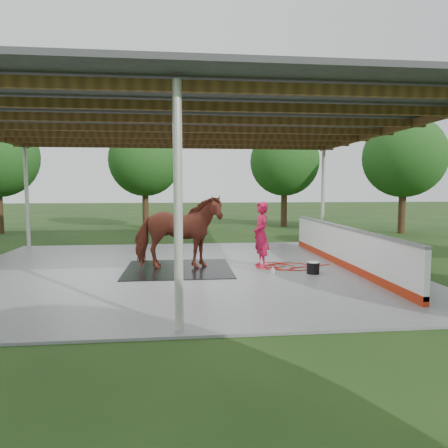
{
  "coord_description": "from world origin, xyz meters",
  "views": [
    {
      "loc": [
        0.06,
        -10.87,
        2.29
      ],
      "look_at": [
        1.18,
        -0.21,
        1.31
      ],
      "focal_mm": 32.0,
      "sensor_mm": 36.0,
      "label": 1
    }
  ],
  "objects": [
    {
      "name": "handler",
      "position": [
        2.27,
        0.15,
        0.97
      ],
      "size": [
        0.53,
        0.73,
        1.84
      ],
      "primitive_type": "imported",
      "rotation": [
        0.0,
        0.0,
        -1.42
      ],
      "color": "#C2143F",
      "rests_on": "concrete_slab"
    },
    {
      "name": "tree_belt",
      "position": [
        0.3,
        0.9,
        3.79
      ],
      "size": [
        28.0,
        28.0,
        5.8
      ],
      "color": "#382314",
      "rests_on": "ground"
    },
    {
      "name": "dasher_board",
      "position": [
        4.6,
        0.0,
        0.59
      ],
      "size": [
        0.16,
        8.0,
        1.15
      ],
      "color": "#A9260E",
      "rests_on": "concrete_slab"
    },
    {
      "name": "concrete_slab",
      "position": [
        0.0,
        0.0,
        0.03
      ],
      "size": [
        12.0,
        10.0,
        0.05
      ],
      "primitive_type": "cube",
      "color": "slate",
      "rests_on": "ground"
    },
    {
      "name": "horse",
      "position": [
        -0.06,
        -0.01,
        1.07
      ],
      "size": [
        2.38,
        1.09,
        2.0
      ],
      "primitive_type": "imported",
      "rotation": [
        0.0,
        0.0,
        1.57
      ],
      "color": "maroon",
      "rests_on": "rubber_mat"
    },
    {
      "name": "pavilion_structure",
      "position": [
        0.0,
        -0.0,
        3.97
      ],
      "size": [
        12.6,
        10.6,
        4.05
      ],
      "color": "beige",
      "rests_on": "ground"
    },
    {
      "name": "hose_coil",
      "position": [
        2.85,
        0.04,
        0.06
      ],
      "size": [
        2.2,
        1.24,
        0.02
      ],
      "color": "red",
      "rests_on": "concrete_slab"
    },
    {
      "name": "soap_bottle_a",
      "position": [
        2.34,
        0.33,
        0.22
      ],
      "size": [
        0.18,
        0.18,
        0.34
      ],
      "primitive_type": "imported",
      "rotation": [
        0.0,
        0.0,
        0.78
      ],
      "color": "silver",
      "rests_on": "concrete_slab"
    },
    {
      "name": "rubber_mat",
      "position": [
        -0.06,
        -0.01,
        0.06
      ],
      "size": [
        2.87,
        2.69,
        0.02
      ],
      "primitive_type": "cube",
      "color": "black",
      "rests_on": "concrete_slab"
    },
    {
      "name": "soap_bottle_b",
      "position": [
        2.39,
        -0.87,
        0.15
      ],
      "size": [
        0.13,
        0.13,
        0.2
      ],
      "primitive_type": "imported",
      "rotation": [
        0.0,
        0.0,
        -1.01
      ],
      "color": "#338CD8",
      "rests_on": "concrete_slab"
    },
    {
      "name": "wash_bucket",
      "position": [
        3.44,
        -0.93,
        0.21
      ],
      "size": [
        0.33,
        0.33,
        0.31
      ],
      "color": "black",
      "rests_on": "concrete_slab"
    },
    {
      "name": "ground",
      "position": [
        0.0,
        0.0,
        0.0
      ],
      "size": [
        100.0,
        100.0,
        0.0
      ],
      "primitive_type": "plane",
      "color": "#1E3814"
    }
  ]
}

